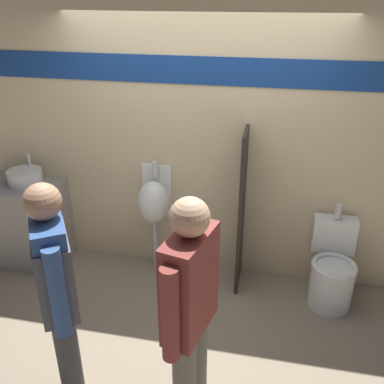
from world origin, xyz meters
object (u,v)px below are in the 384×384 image
at_px(person_in_vest, 57,286).
at_px(person_with_lanyard, 190,312).
at_px(toilet, 332,272).
at_px(urinal_near_counter, 154,202).
at_px(sink_basin, 25,177).
at_px(cell_phone, 35,191).

xyz_separation_m(person_in_vest, person_with_lanyard, (0.86, -0.02, -0.04)).
bearing_deg(person_in_vest, toilet, -84.92).
relative_size(urinal_near_counter, toilet, 1.28).
xyz_separation_m(urinal_near_counter, toilet, (1.73, -0.16, -0.46)).
relative_size(urinal_near_counter, person_in_vest, 0.69).
relative_size(sink_basin, toilet, 0.37).
xyz_separation_m(cell_phone, urinal_near_counter, (1.13, 0.22, -0.12)).
bearing_deg(sink_basin, cell_phone, -39.36).
distance_m(toilet, person_with_lanyard, 1.90).
relative_size(toilet, person_in_vest, 0.54).
distance_m(sink_basin, toilet, 3.12).
distance_m(cell_phone, toilet, 2.92).
bearing_deg(person_in_vest, cell_phone, 2.05).
height_order(sink_basin, person_with_lanyard, person_with_lanyard).
bearing_deg(cell_phone, toilet, 1.20).
bearing_deg(urinal_near_counter, sink_basin, -177.20).
xyz_separation_m(cell_phone, toilet, (2.86, 0.06, -0.58)).
height_order(person_in_vest, person_with_lanyard, person_with_lanyard).
relative_size(person_in_vest, person_with_lanyard, 1.00).
bearing_deg(cell_phone, person_with_lanyard, -37.71).
xyz_separation_m(urinal_near_counter, person_in_vest, (-0.15, -1.62, 0.20)).
xyz_separation_m(toilet, person_in_vest, (-1.88, -1.46, 0.66)).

